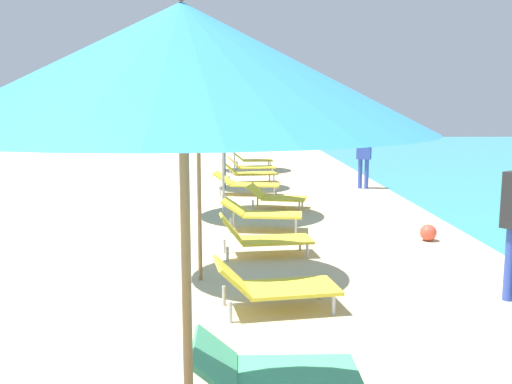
{
  "coord_description": "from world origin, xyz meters",
  "views": [
    {
      "loc": [
        0.23,
        1.21,
        2.19
      ],
      "look_at": [
        0.44,
        8.58,
        1.06
      ],
      "focal_mm": 39.84,
      "sensor_mm": 36.0,
      "label": 1
    }
  ],
  "objects": [
    {
      "name": "umbrella_third",
      "position": [
        -0.28,
        8.16,
        2.48
      ],
      "size": [
        2.03,
        2.03,
        2.77
      ],
      "color": "olive",
      "rests_on": "ground"
    },
    {
      "name": "lounger_third_inland",
      "position": [
        0.58,
        7.05,
        0.28
      ],
      "size": [
        1.39,
        0.81,
        0.57
      ],
      "rotation": [
        0.0,
        0.0,
        0.16
      ],
      "color": "yellow",
      "rests_on": "ground"
    },
    {
      "name": "lounger_second_shoreside",
      "position": [
        0.47,
        5.12,
        0.24
      ],
      "size": [
        1.24,
        0.7,
        0.49
      ],
      "rotation": [
        0.0,
        0.0,
        -0.0
      ],
      "color": "#4CA572",
      "rests_on": "ground"
    },
    {
      "name": "umbrella_fifth",
      "position": [
        -0.18,
        16.05,
        2.18
      ],
      "size": [
        1.91,
        1.91,
        2.45
      ],
      "color": "#4C4C51",
      "rests_on": "ground"
    },
    {
      "name": "umbrella_fourth",
      "position": [
        -0.1,
        12.23,
        2.17
      ],
      "size": [
        2.49,
        2.49,
        2.46
      ],
      "color": "silver",
      "rests_on": "ground"
    },
    {
      "name": "lounger_fourth_inland",
      "position": [
        0.59,
        10.97,
        0.32
      ],
      "size": [
        1.45,
        0.71,
        0.56
      ],
      "rotation": [
        0.0,
        0.0,
        -0.11
      ],
      "color": "yellow",
      "rests_on": "ground"
    },
    {
      "name": "umbrella_farthest",
      "position": [
        0.04,
        20.12,
        2.22
      ],
      "size": [
        2.32,
        2.32,
        2.57
      ],
      "color": "silver",
      "rests_on": "ground"
    },
    {
      "name": "lounger_third_shoreside",
      "position": [
        0.55,
        9.29,
        0.28
      ],
      "size": [
        1.39,
        0.72,
        0.62
      ],
      "rotation": [
        0.0,
        0.0,
        0.12
      ],
      "color": "yellow",
      "rests_on": "ground"
    },
    {
      "name": "lounger_fifth_inland",
      "position": [
        0.36,
        14.96,
        0.3
      ],
      "size": [
        1.67,
        0.81,
        0.56
      ],
      "rotation": [
        0.0,
        0.0,
        -0.15
      ],
      "color": "yellow",
      "rests_on": "ground"
    },
    {
      "name": "lounger_farthest_inland",
      "position": [
        0.52,
        19.09,
        0.28
      ],
      "size": [
        1.57,
        0.89,
        0.59
      ],
      "rotation": [
        0.0,
        0.0,
        0.14
      ],
      "color": "yellow",
      "rests_on": "ground"
    },
    {
      "name": "lounger_farthest_shoreside",
      "position": [
        0.62,
        21.02,
        0.3
      ],
      "size": [
        1.43,
        0.71,
        0.58
      ],
      "rotation": [
        0.0,
        0.0,
        0.07
      ],
      "color": "yellow",
      "rests_on": "ground"
    },
    {
      "name": "umbrella_second",
      "position": [
        -0.04,
        3.98,
        2.36
      ],
      "size": [
        2.4,
        2.4,
        2.73
      ],
      "color": "olive",
      "rests_on": "ground"
    },
    {
      "name": "lounger_fourth_shoreside",
      "position": [
        0.99,
        13.15,
        0.26
      ],
      "size": [
        1.33,
        0.86,
        0.5
      ],
      "rotation": [
        0.0,
        0.0,
        -0.23
      ],
      "color": "yellow",
      "rests_on": "ground"
    },
    {
      "name": "lounger_fifth_shoreside",
      "position": [
        0.44,
        17.21,
        0.31
      ],
      "size": [
        1.63,
        0.9,
        0.62
      ],
      "rotation": [
        0.0,
        0.0,
        0.23
      ],
      "color": "yellow",
      "rests_on": "ground"
    },
    {
      "name": "person_walking_near",
      "position": [
        3.47,
        15.97,
        0.95
      ],
      "size": [
        0.42,
        0.34,
        1.57
      ],
      "rotation": [
        0.0,
        0.0,
        1.19
      ],
      "color": "#334CB2",
      "rests_on": "ground"
    },
    {
      "name": "beach_ball",
      "position": [
        3.28,
        10.14,
        0.14
      ],
      "size": [
        0.27,
        0.27,
        0.27
      ],
      "primitive_type": "sphere",
      "color": "#E54C38",
      "rests_on": "ground"
    }
  ]
}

